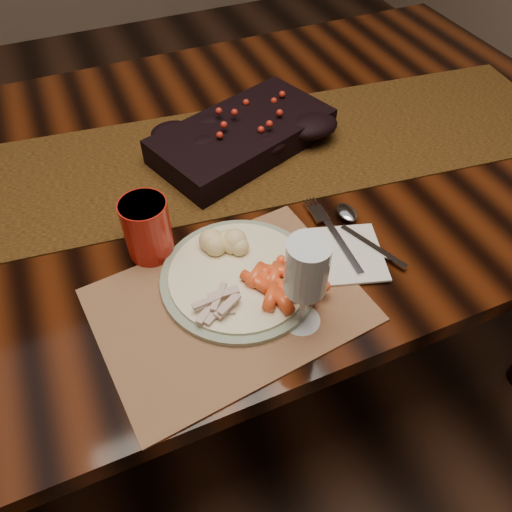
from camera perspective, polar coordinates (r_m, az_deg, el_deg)
name	(u,v)px	position (r m, az deg, el deg)	size (l,w,h in m)	color
floor	(220,360)	(1.59, -4.09, -11.80)	(5.00, 5.00, 0.00)	black
dining_table	(213,286)	(1.28, -4.99, -3.41)	(1.80, 1.00, 0.75)	black
table_runner	(172,166)	(1.03, -9.63, 10.13)	(1.71, 0.35, 0.00)	#3C2107
centerpiece	(242,132)	(1.04, -1.56, 13.95)	(0.36, 0.19, 0.07)	black
placemat_main	(229,305)	(0.78, -3.14, -5.60)	(0.40, 0.29, 0.00)	brown
dinner_plate	(240,276)	(0.80, -1.87, -2.32)	(0.25, 0.25, 0.01)	#F1E5B9
baby_carrots	(280,281)	(0.77, 2.73, -2.88)	(0.11, 0.09, 0.02)	#FF5220
mashed_potatoes	(228,241)	(0.81, -3.19, 1.76)	(0.08, 0.07, 0.04)	#D4C588
turkey_shreds	(215,305)	(0.75, -4.66, -5.62)	(0.08, 0.07, 0.02)	gray
napkin	(349,254)	(0.85, 10.53, 0.25)	(0.11, 0.13, 0.00)	silver
fork	(336,237)	(0.87, 9.17, 2.15)	(0.03, 0.17, 0.00)	silver
spoon	(364,235)	(0.88, 12.27, 2.33)	(0.03, 0.17, 0.00)	#ADACCD
red_cup	(147,228)	(0.83, -12.33, 3.11)	(0.08, 0.08, 0.11)	#A61A0F
wine_glass	(305,287)	(0.70, 5.60, -3.50)	(0.06, 0.06, 0.17)	white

